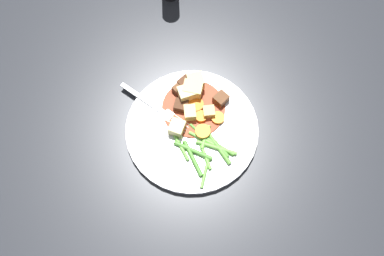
{
  "coord_description": "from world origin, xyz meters",
  "views": [
    {
      "loc": [
        -0.3,
        0.04,
        0.74
      ],
      "look_at": [
        0.0,
        0.0,
        0.01
      ],
      "focal_mm": 36.41,
      "sensor_mm": 36.0,
      "label": 1
    }
  ],
  "objects_px": {
    "potato_chunk_3": "(186,94)",
    "potato_chunk_5": "(189,113)",
    "carrot_slice_2": "(218,118)",
    "potato_chunk_2": "(177,127)",
    "carrot_slice_0": "(196,105)",
    "meat_chunk_0": "(187,84)",
    "carrot_slice_1": "(203,132)",
    "fork": "(156,108)",
    "potato_chunk_0": "(209,112)",
    "potato_chunk_4": "(195,82)",
    "dinner_plate": "(192,129)",
    "potato_chunk_1": "(193,90)",
    "meat_chunk_1": "(180,90)",
    "meat_chunk_2": "(221,99)",
    "meat_chunk_3": "(181,106)",
    "carrot_slice_3": "(201,117)"
  },
  "relations": [
    {
      "from": "dinner_plate",
      "to": "carrot_slice_1",
      "type": "relative_size",
      "value": 8.8
    },
    {
      "from": "carrot_slice_0",
      "to": "fork",
      "type": "xyz_separation_m",
      "value": [
        0.01,
        0.08,
        -0.0
      ]
    },
    {
      "from": "carrot_slice_3",
      "to": "meat_chunk_1",
      "type": "relative_size",
      "value": 0.95
    },
    {
      "from": "dinner_plate",
      "to": "potato_chunk_0",
      "type": "xyz_separation_m",
      "value": [
        0.03,
        -0.04,
        0.02
      ]
    },
    {
      "from": "potato_chunk_2",
      "to": "meat_chunk_2",
      "type": "bearing_deg",
      "value": -63.16
    },
    {
      "from": "meat_chunk_1",
      "to": "meat_chunk_2",
      "type": "distance_m",
      "value": 0.09
    },
    {
      "from": "carrot_slice_0",
      "to": "meat_chunk_2",
      "type": "distance_m",
      "value": 0.05
    },
    {
      "from": "carrot_slice_1",
      "to": "potato_chunk_5",
      "type": "bearing_deg",
      "value": 25.6
    },
    {
      "from": "dinner_plate",
      "to": "fork",
      "type": "relative_size",
      "value": 1.99
    },
    {
      "from": "carrot_slice_2",
      "to": "meat_chunk_3",
      "type": "bearing_deg",
      "value": 62.62
    },
    {
      "from": "potato_chunk_2",
      "to": "meat_chunk_1",
      "type": "height_order",
      "value": "potato_chunk_2"
    },
    {
      "from": "dinner_plate",
      "to": "carrot_slice_2",
      "type": "bearing_deg",
      "value": -77.53
    },
    {
      "from": "potato_chunk_0",
      "to": "fork",
      "type": "bearing_deg",
      "value": 74.25
    },
    {
      "from": "carrot_slice_2",
      "to": "potato_chunk_2",
      "type": "height_order",
      "value": "potato_chunk_2"
    },
    {
      "from": "carrot_slice_0",
      "to": "meat_chunk_0",
      "type": "xyz_separation_m",
      "value": [
        0.05,
        0.01,
        0.0
      ]
    },
    {
      "from": "potato_chunk_1",
      "to": "potato_chunk_2",
      "type": "bearing_deg",
      "value": 150.19
    },
    {
      "from": "carrot_slice_3",
      "to": "potato_chunk_3",
      "type": "relative_size",
      "value": 0.71
    },
    {
      "from": "potato_chunk_1",
      "to": "potato_chunk_2",
      "type": "height_order",
      "value": "potato_chunk_1"
    },
    {
      "from": "fork",
      "to": "potato_chunk_2",
      "type": "bearing_deg",
      "value": -145.56
    },
    {
      "from": "potato_chunk_0",
      "to": "potato_chunk_4",
      "type": "bearing_deg",
      "value": 14.31
    },
    {
      "from": "dinner_plate",
      "to": "meat_chunk_0",
      "type": "xyz_separation_m",
      "value": [
        0.1,
        -0.0,
        0.02
      ]
    },
    {
      "from": "potato_chunk_1",
      "to": "meat_chunk_2",
      "type": "relative_size",
      "value": 1.46
    },
    {
      "from": "carrot_slice_2",
      "to": "carrot_slice_3",
      "type": "xyz_separation_m",
      "value": [
        0.01,
        0.03,
        0.0
      ]
    },
    {
      "from": "carrot_slice_0",
      "to": "meat_chunk_0",
      "type": "distance_m",
      "value": 0.05
    },
    {
      "from": "meat_chunk_0",
      "to": "meat_chunk_3",
      "type": "height_order",
      "value": "meat_chunk_0"
    },
    {
      "from": "potato_chunk_2",
      "to": "potato_chunk_4",
      "type": "relative_size",
      "value": 0.91
    },
    {
      "from": "carrot_slice_0",
      "to": "carrot_slice_1",
      "type": "height_order",
      "value": "same"
    },
    {
      "from": "meat_chunk_1",
      "to": "meat_chunk_3",
      "type": "xyz_separation_m",
      "value": [
        -0.04,
        0.0,
        -0.0
      ]
    },
    {
      "from": "meat_chunk_0",
      "to": "potato_chunk_5",
      "type": "bearing_deg",
      "value": 175.98
    },
    {
      "from": "potato_chunk_0",
      "to": "carrot_slice_1",
      "type": "bearing_deg",
      "value": 154.72
    },
    {
      "from": "potato_chunk_2",
      "to": "potato_chunk_3",
      "type": "bearing_deg",
      "value": -22.11
    },
    {
      "from": "carrot_slice_0",
      "to": "potato_chunk_1",
      "type": "height_order",
      "value": "potato_chunk_1"
    },
    {
      "from": "potato_chunk_0",
      "to": "meat_chunk_3",
      "type": "distance_m",
      "value": 0.06
    },
    {
      "from": "carrot_slice_1",
      "to": "carrot_slice_3",
      "type": "bearing_deg",
      "value": -3.05
    },
    {
      "from": "carrot_slice_1",
      "to": "meat_chunk_2",
      "type": "distance_m",
      "value": 0.08
    },
    {
      "from": "meat_chunk_1",
      "to": "carrot_slice_3",
      "type": "bearing_deg",
      "value": -152.1
    },
    {
      "from": "carrot_slice_2",
      "to": "potato_chunk_5",
      "type": "xyz_separation_m",
      "value": [
        0.02,
        0.06,
        0.01
      ]
    },
    {
      "from": "meat_chunk_2",
      "to": "potato_chunk_2",
      "type": "bearing_deg",
      "value": 116.84
    },
    {
      "from": "meat_chunk_3",
      "to": "potato_chunk_4",
      "type": "bearing_deg",
      "value": -38.96
    },
    {
      "from": "potato_chunk_1",
      "to": "carrot_slice_3",
      "type": "bearing_deg",
      "value": -171.54
    },
    {
      "from": "meat_chunk_2",
      "to": "fork",
      "type": "bearing_deg",
      "value": 88.37
    },
    {
      "from": "meat_chunk_0",
      "to": "fork",
      "type": "xyz_separation_m",
      "value": [
        -0.04,
        0.07,
        -0.01
      ]
    },
    {
      "from": "dinner_plate",
      "to": "carrot_slice_0",
      "type": "height_order",
      "value": "carrot_slice_0"
    },
    {
      "from": "carrot_slice_3",
      "to": "fork",
      "type": "height_order",
      "value": "carrot_slice_3"
    },
    {
      "from": "dinner_plate",
      "to": "fork",
      "type": "bearing_deg",
      "value": 50.38
    },
    {
      "from": "potato_chunk_5",
      "to": "carrot_slice_1",
      "type": "bearing_deg",
      "value": -154.4
    },
    {
      "from": "potato_chunk_3",
      "to": "potato_chunk_5",
      "type": "xyz_separation_m",
      "value": [
        -0.04,
        -0.0,
        -0.0
      ]
    },
    {
      "from": "fork",
      "to": "carrot_slice_1",
      "type": "bearing_deg",
      "value": -128.81
    },
    {
      "from": "meat_chunk_1",
      "to": "fork",
      "type": "relative_size",
      "value": 0.2
    },
    {
      "from": "carrot_slice_2",
      "to": "meat_chunk_2",
      "type": "distance_m",
      "value": 0.04
    }
  ]
}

